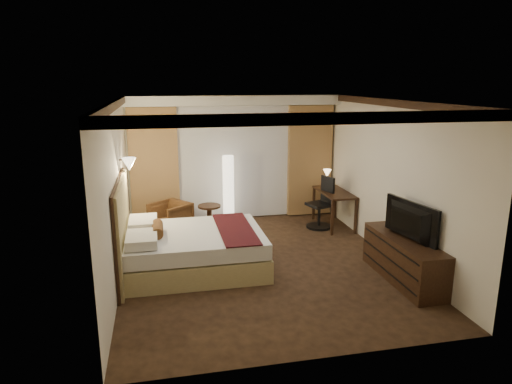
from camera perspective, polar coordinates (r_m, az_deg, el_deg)
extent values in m
cube|color=black|center=(7.76, 0.63, -8.97)|extent=(4.50, 5.50, 0.01)
cube|color=white|center=(7.16, 0.68, 11.37)|extent=(4.50, 5.50, 0.01)
cube|color=#F0E3CF|center=(9.99, -2.83, 4.27)|extent=(4.50, 0.02, 2.70)
cube|color=#F0E3CF|center=(7.20, -17.09, -0.10)|extent=(0.02, 5.50, 2.70)
cube|color=#F0E3CF|center=(8.13, 16.32, 1.50)|extent=(0.02, 5.50, 2.70)
cube|color=white|center=(9.62, -2.67, 11.39)|extent=(4.50, 0.50, 0.20)
cube|color=silver|center=(9.93, -2.75, 3.63)|extent=(2.48, 0.04, 2.45)
cube|color=#9D7247|center=(9.75, -12.61, 3.11)|extent=(1.00, 0.14, 2.45)
cube|color=#9D7247|center=(10.28, 6.71, 3.90)|extent=(1.00, 0.14, 2.45)
imported|color=#432B14|center=(9.33, -10.66, -2.97)|extent=(0.91, 0.92, 0.69)
imported|color=black|center=(7.18, 18.15, -3.12)|extent=(0.83, 1.21, 0.15)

